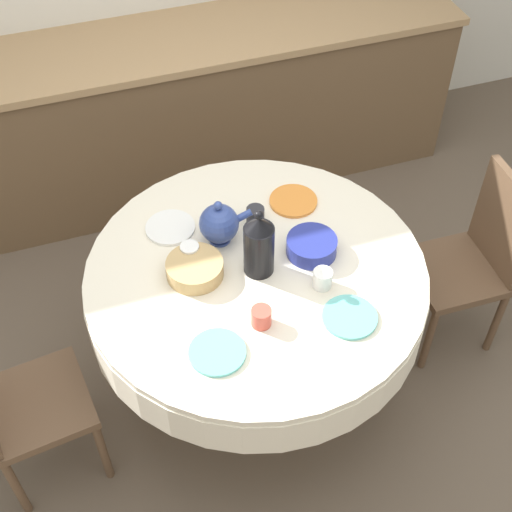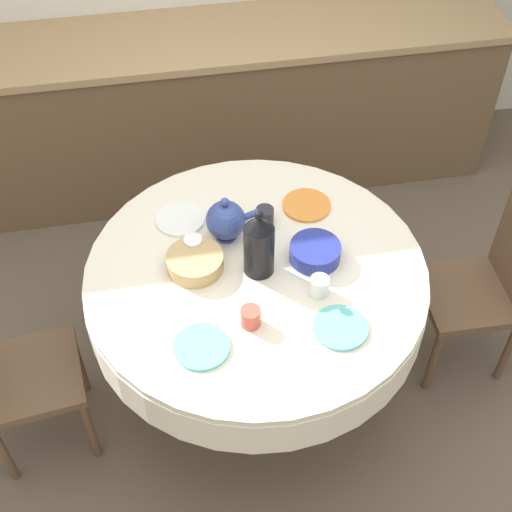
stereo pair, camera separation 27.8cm
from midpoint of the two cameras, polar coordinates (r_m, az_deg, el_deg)
ground_plane at (r=3.44m, az=2.34°, el=-9.72°), size 12.00×12.00×0.00m
kitchen_counter at (r=4.14m, az=-1.87°, el=11.55°), size 3.24×0.64×0.95m
dining_table at (r=2.93m, az=2.71°, el=-2.84°), size 1.38×1.38×0.76m
chair_left at (r=3.33m, az=20.40°, el=-2.01°), size 0.41×0.41×0.93m
chair_right at (r=2.97m, az=-16.85°, el=-8.90°), size 0.45×0.45×0.93m
plate_near_left at (r=2.59m, az=-1.31°, el=-7.44°), size 0.21×0.21×0.01m
cup_near_left at (r=2.63m, az=2.59°, el=-5.07°), size 0.08×0.08×0.08m
plate_near_right at (r=2.68m, az=9.73°, el=-5.83°), size 0.21×0.21×0.01m
cup_near_right at (r=2.75m, az=7.97°, el=-2.56°), size 0.08×0.08×0.08m
plate_far_left at (r=3.03m, az=-3.49°, el=2.82°), size 0.21×0.21×0.01m
cup_far_left at (r=2.87m, az=-2.29°, el=0.67°), size 0.08×0.08×0.08m
plate_far_right at (r=3.10m, az=6.63°, el=3.92°), size 0.21×0.21×0.01m
cup_far_right at (r=2.99m, az=3.36°, el=3.08°), size 0.08×0.08×0.08m
coffee_carafe at (r=2.74m, az=3.13°, el=0.74°), size 0.12×0.12×0.31m
teapot at (r=2.89m, az=0.32°, el=2.74°), size 0.23×0.16×0.21m
bread_basket at (r=2.82m, az=-2.10°, el=-0.63°), size 0.23×0.23×0.07m
fruit_bowl at (r=2.87m, az=7.51°, el=0.16°), size 0.21×0.21×0.07m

